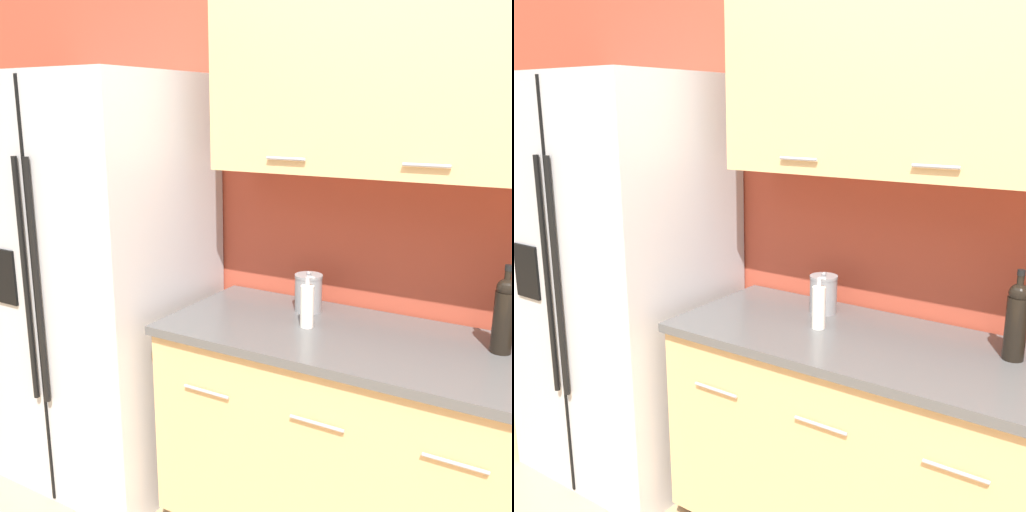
% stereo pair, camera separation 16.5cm
% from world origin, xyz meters
% --- Properties ---
extents(wall_back, '(10.00, 0.39, 2.60)m').
position_xyz_m(wall_back, '(-0.05, 1.09, 1.48)').
color(wall_back, '#AD422D').
rests_on(wall_back, ground_plane).
extents(counter_unit, '(1.93, 0.64, 0.91)m').
position_xyz_m(counter_unit, '(-0.17, 0.80, 0.46)').
color(counter_unit, black).
rests_on(counter_unit, ground_plane).
extents(refrigerator, '(0.88, 0.77, 1.88)m').
position_xyz_m(refrigerator, '(-1.63, 0.74, 0.94)').
color(refrigerator, '#B2B2B5').
rests_on(refrigerator, ground_plane).
extents(wine_bottle, '(0.07, 0.07, 0.31)m').
position_xyz_m(wine_bottle, '(0.10, 0.91, 1.05)').
color(wine_bottle, black).
rests_on(wine_bottle, counter_unit).
extents(soap_dispenser, '(0.06, 0.05, 0.21)m').
position_xyz_m(soap_dispenser, '(-0.59, 0.79, 1.00)').
color(soap_dispenser, silver).
rests_on(soap_dispenser, counter_unit).
extents(steel_canister, '(0.12, 0.12, 0.17)m').
position_xyz_m(steel_canister, '(-0.67, 0.96, 0.99)').
color(steel_canister, gray).
rests_on(steel_canister, counter_unit).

